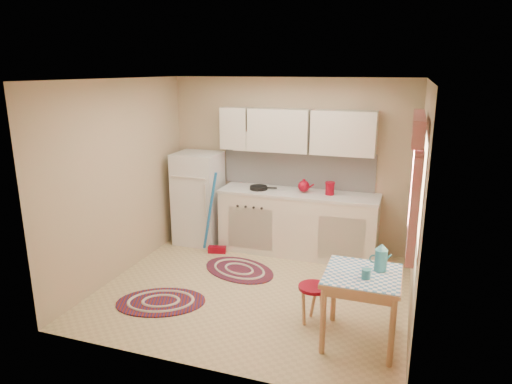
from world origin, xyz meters
TOP-DOWN VIEW (x-y plane):
  - room_shell at (0.16, 0.24)m, footprint 3.64×3.60m
  - fridge at (-1.33, 1.25)m, footprint 0.65×0.60m
  - broom at (-0.89, 0.90)m, footprint 0.30×0.18m
  - base_cabinets at (0.22, 1.30)m, footprint 2.25×0.60m
  - countertop at (0.22, 1.30)m, footprint 2.27×0.62m
  - frying_pan at (-0.36, 1.25)m, footprint 0.30×0.30m
  - red_kettle at (0.29, 1.30)m, footprint 0.22×0.21m
  - red_canister at (0.66, 1.30)m, footprint 0.14×0.14m
  - table at (1.34, -0.71)m, footprint 0.72×0.72m
  - stool at (0.83, -0.51)m, footprint 0.36×0.36m
  - coffee_pot at (1.49, -0.59)m, footprint 0.15×0.13m
  - mug at (1.38, -0.81)m, footprint 0.10×0.10m
  - rug_center at (-0.37, 0.44)m, footprint 1.22×1.03m
  - rug_left at (-0.91, -0.67)m, footprint 1.21×1.02m

SIDE VIEW (x-z plane):
  - rug_center at x=-0.37m, z-range 0.00..0.02m
  - rug_left at x=-0.91m, z-range 0.00..0.02m
  - stool at x=0.83m, z-range 0.00..0.42m
  - table at x=1.34m, z-range 0.00..0.72m
  - base_cabinets at x=0.22m, z-range 0.00..0.88m
  - broom at x=-0.89m, z-range 0.00..1.20m
  - fridge at x=-1.33m, z-range 0.00..1.40m
  - mug at x=1.38m, z-range 0.72..0.82m
  - coffee_pot at x=1.49m, z-range 0.72..1.02m
  - countertop at x=0.22m, z-range 0.88..0.92m
  - frying_pan at x=-0.36m, z-range 0.92..0.97m
  - red_canister at x=0.66m, z-range 0.92..1.08m
  - red_kettle at x=0.29m, z-range 0.92..1.10m
  - room_shell at x=0.16m, z-range 0.34..2.86m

